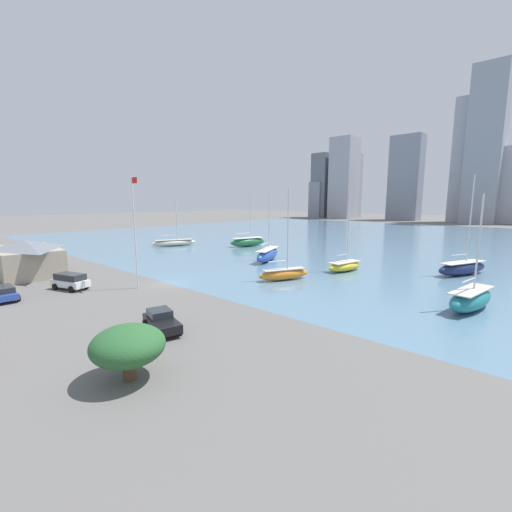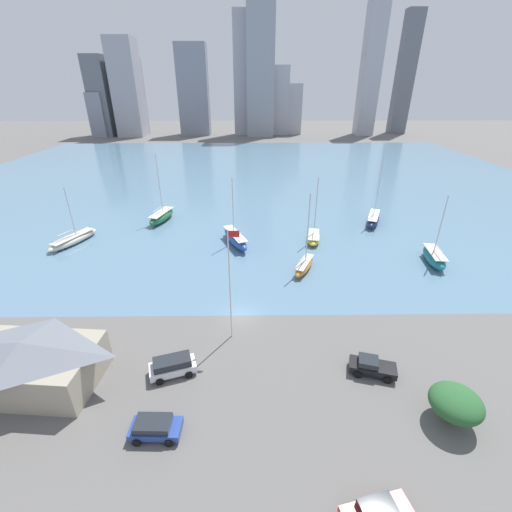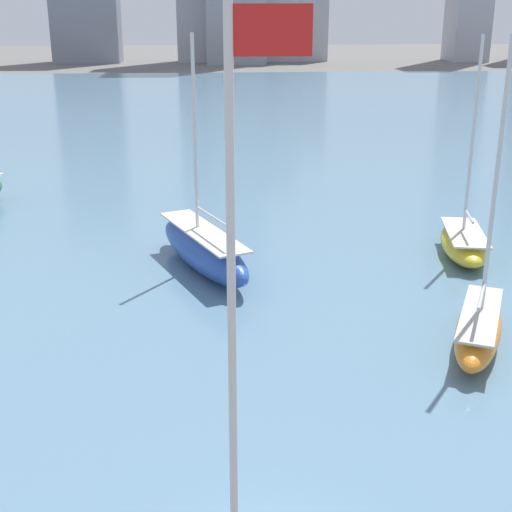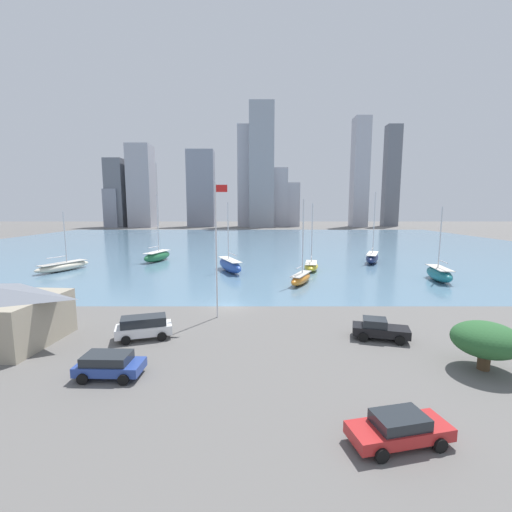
% 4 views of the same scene
% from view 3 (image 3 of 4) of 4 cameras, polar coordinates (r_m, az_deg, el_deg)
% --- Properties ---
extents(harbor_water, '(180.00, 140.00, 0.00)m').
position_cam_3_polar(harbor_water, '(85.23, -3.08, 10.38)').
color(harbor_water, slate).
rests_on(harbor_water, ground_plane).
extents(flag_pole, '(1.24, 0.14, 13.54)m').
position_cam_3_polar(flag_pole, '(11.93, -1.63, -11.29)').
color(flag_pole, silver).
rests_on(flag_pole, ground_plane).
extents(sailboat_yellow, '(3.64, 7.20, 11.95)m').
position_cam_3_polar(sailboat_yellow, '(41.51, 16.30, 1.07)').
color(sailboat_yellow, yellow).
rests_on(sailboat_yellow, harbor_water).
extents(sailboat_blue, '(5.94, 10.28, 12.11)m').
position_cam_3_polar(sailboat_blue, '(37.84, -4.23, 0.56)').
color(sailboat_blue, '#284CA8').
rests_on(sailboat_blue, harbor_water).
extents(sailboat_orange, '(4.74, 7.46, 12.41)m').
position_cam_3_polar(sailboat_orange, '(30.77, 17.40, -5.42)').
color(sailboat_orange, orange).
rests_on(sailboat_orange, harbor_water).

